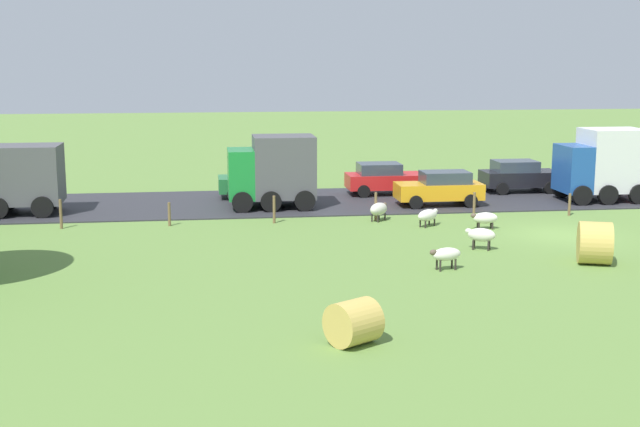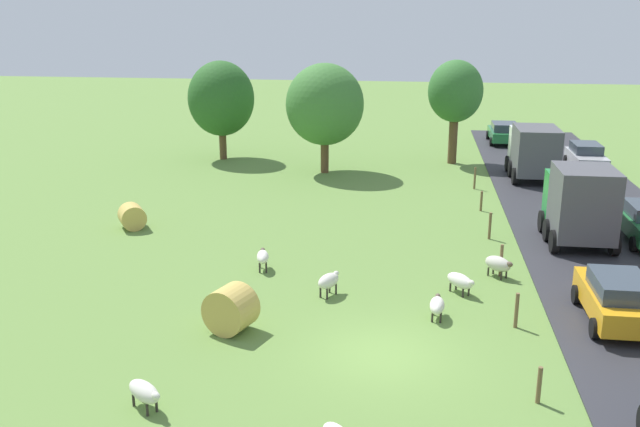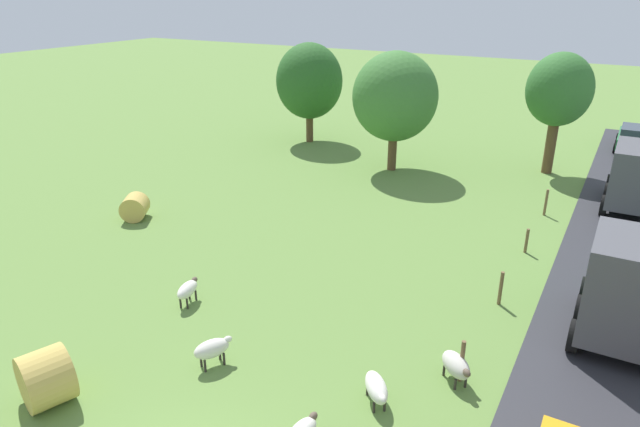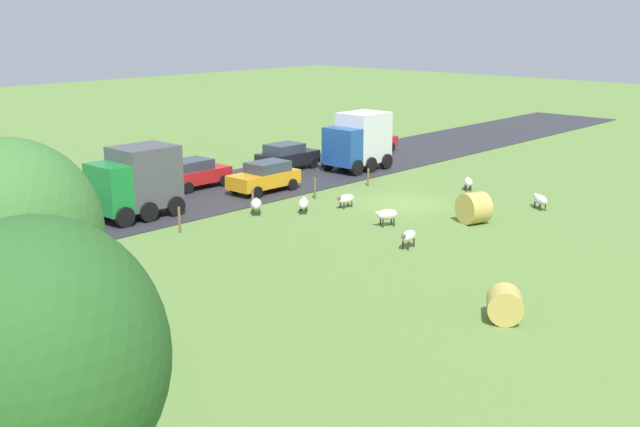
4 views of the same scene
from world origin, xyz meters
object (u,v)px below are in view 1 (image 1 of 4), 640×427
(sheep_4, at_px, (379,209))
(truck_1, at_px, (603,164))
(hay_bale_0, at_px, (353,322))
(truck_0, at_px, (9,177))
(car_6, at_px, (256,181))
(sheep_2, at_px, (428,215))
(sheep_5, at_px, (485,218))
(car_5, at_px, (519,176))
(car_3, at_px, (440,188))
(hay_bale_1, at_px, (595,243))
(truck_2, at_px, (273,170))
(sheep_1, at_px, (481,235))
(car_2, at_px, (383,178))
(sheep_6, at_px, (446,254))

(sheep_4, distance_m, truck_1, 12.55)
(hay_bale_0, xyz_separation_m, truck_0, (19.63, 12.38, 1.18))
(hay_bale_0, bearing_deg, car_6, 2.53)
(sheep_2, height_order, truck_1, truck_1)
(sheep_5, xyz_separation_m, car_6, (9.20, 8.97, 0.44))
(car_5, bearing_deg, car_3, 123.92)
(hay_bale_1, bearing_deg, truck_2, 39.18)
(hay_bale_0, distance_m, hay_bale_1, 12.16)
(sheep_1, relative_size, car_3, 0.28)
(car_3, relative_size, car_6, 1.03)
(sheep_5, relative_size, truck_2, 0.29)
(sheep_4, relative_size, car_3, 0.29)
(sheep_4, relative_size, hay_bale_1, 0.79)
(sheep_4, xyz_separation_m, car_2, (6.93, -1.65, 0.37))
(hay_bale_0, bearing_deg, truck_0, 32.24)
(sheep_1, height_order, truck_2, truck_2)
(sheep_5, relative_size, car_2, 0.30)
(sheep_5, relative_size, car_5, 0.29)
(truck_0, bearing_deg, hay_bale_1, -119.22)
(sheep_6, distance_m, hay_bale_1, 5.38)
(sheep_4, relative_size, car_6, 0.29)
(sheep_4, bearing_deg, car_3, -48.38)
(car_2, distance_m, car_3, 4.19)
(hay_bale_0, distance_m, car_3, 20.70)
(car_5, bearing_deg, car_2, 88.99)
(sheep_5, xyz_separation_m, car_3, (5.62, 0.36, 0.44))
(sheep_5, bearing_deg, truck_0, 73.59)
(sheep_4, xyz_separation_m, sheep_5, (-2.35, -4.04, -0.06))
(hay_bale_1, bearing_deg, hay_bale_0, 126.53)
(sheep_4, height_order, hay_bale_1, hay_bale_1)
(sheep_2, xyz_separation_m, car_2, (8.43, 0.16, 0.42))
(sheep_1, distance_m, car_2, 13.06)
(sheep_4, relative_size, truck_0, 0.25)
(hay_bale_1, distance_m, truck_1, 13.74)
(sheep_1, height_order, sheep_5, sheep_1)
(sheep_1, relative_size, sheep_5, 1.00)
(hay_bale_1, height_order, car_5, car_5)
(sheep_4, xyz_separation_m, truck_0, (3.64, 16.31, 1.22))
(sheep_2, height_order, car_6, car_6)
(car_2, bearing_deg, truck_0, 100.38)
(sheep_6, bearing_deg, hay_bale_1, -88.22)
(car_5, bearing_deg, sheep_2, 139.36)
(truck_1, distance_m, car_2, 10.93)
(sheep_6, xyz_separation_m, hay_bale_0, (-7.07, 4.40, 0.03))
(sheep_2, height_order, hay_bale_0, hay_bale_0)
(hay_bale_1, xyz_separation_m, truck_0, (12.39, 22.16, 1.01))
(sheep_4, xyz_separation_m, car_3, (3.26, -3.67, 0.38))
(sheep_5, distance_m, hay_bale_0, 15.79)
(car_2, relative_size, car_6, 0.98)
(truck_1, height_order, truck_2, truck_1)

